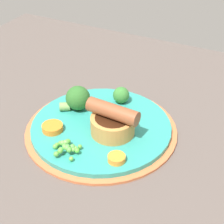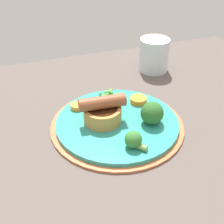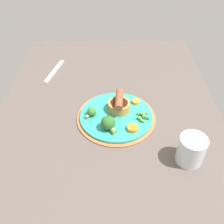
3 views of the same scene
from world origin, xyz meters
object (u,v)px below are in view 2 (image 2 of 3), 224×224
Objects in this scene: dinner_plate at (117,124)px; broccoli_floret_far at (134,140)px; broccoli_floret_near at (151,112)px; pea_pile at (111,94)px; carrot_slice_1 at (138,100)px; drinking_glass at (154,55)px; sausage_pudding at (102,111)px; carrot_slice_0 at (77,106)px.

broccoli_floret_far reaches higher than dinner_plate.
broccoli_floret_near is (6.52, -2.29, 3.10)cm from dinner_plate.
pea_pile is 6.54cm from carrot_slice_1.
drinking_glass is at bearing 49.38° from dinner_plate.
carrot_slice_1 is (5.28, -3.84, -0.38)cm from pea_pile.
sausage_pudding is 1.71× the size of broccoli_floret_near.
dinner_plate is 5.67× the size of pea_pile.
sausage_pudding is at bearing -23.23° from broccoli_floret_far.
carrot_slice_0 is at bearing -17.25° from broccoli_floret_far.
pea_pile is 17.72cm from broccoli_floret_far.
sausage_pudding is at bearing -156.59° from carrot_slice_1.
broccoli_floret_far is 1.41× the size of carrot_slice_0.
pea_pile is 12.43cm from broccoli_floret_near.
drinking_glass is (18.05, 29.77, 1.52)cm from broccoli_floret_far.
carrot_slice_1 is at bearing -66.81° from broccoli_floret_far.
dinner_plate is at bearing -130.62° from drinking_glass.
pea_pile is at bearing -99.48° from broccoli_floret_near.
broccoli_floret_near is 7.73cm from carrot_slice_1.
sausage_pudding is at bearing -58.60° from carrot_slice_0.
sausage_pudding is 2.57× the size of carrot_slice_1.
sausage_pudding is 3.31× the size of carrot_slice_0.
dinner_plate is 2.89× the size of sausage_pudding.
broccoli_floret_far is at bearing 11.97° from broccoli_floret_near.
sausage_pudding is 1.97× the size of pea_pile.
dinner_plate is at bearing -47.51° from carrot_slice_0.
broccoli_floret_far is (-6.38, -6.27, -0.72)cm from broccoli_floret_near.
dinner_plate is at bearing -39.60° from broccoli_floret_far.
broccoli_floret_far is at bearing -94.99° from pea_pile.
pea_pile is 0.87× the size of broccoli_floret_near.
broccoli_floret_near is at bearing -116.41° from drinking_glass.
carrot_slice_1 is (0.44, 7.53, -1.70)cm from broccoli_floret_near.
broccoli_floret_near is at bearing -36.00° from carrot_slice_0.
carrot_slice_1 reaches higher than carrot_slice_0.
broccoli_floret_near reaches higher than carrot_slice_0.
pea_pile is 0.55× the size of drinking_glass.
dinner_plate is 9.40cm from pea_pile.
sausage_pudding reaches higher than pea_pile.
carrot_slice_0 is 28.61cm from drinking_glass.
broccoli_floret_near is 1.37× the size of broccoli_floret_far.
broccoli_floret_near is at bearing -19.38° from dinner_plate.
dinner_plate is 4.39cm from sausage_pudding.
sausage_pudding is 9.92cm from broccoli_floret_near.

